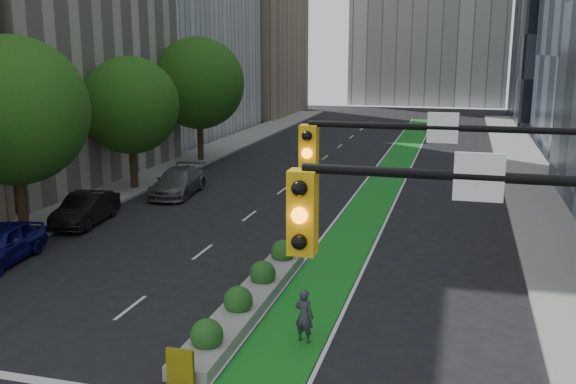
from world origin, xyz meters
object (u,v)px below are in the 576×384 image
Objects in this scene: parked_car_left_near at (0,244)px; parked_car_left_far at (178,182)px; cyclist at (304,316)px; parked_car_left_mid at (86,209)px; median_planter at (249,297)px.

parked_car_left_near reaches higher than parked_car_left_far.
cyclist is 16.04m from parked_car_left_mid.
parked_car_left_far is (-11.43, 16.28, -0.03)m from cyclist.
parked_car_left_near is at bearing -0.44° from cyclist.
parked_car_left_near is 1.00× the size of parked_car_left_mid.
median_planter is 1.97× the size of parked_car_left_far.
parked_car_left_mid is at bearing -108.09° from parked_car_left_far.
parked_car_left_near is at bearing -102.23° from parked_car_left_far.
parked_car_left_near is 0.87× the size of parked_car_left_far.
median_planter is 13.06m from parked_car_left_mid.
median_planter is 3.02m from cyclist.
parked_car_left_near reaches higher than parked_car_left_mid.
cyclist is at bearing -21.26° from parked_car_left_near.
cyclist is at bearing -42.30° from parked_car_left_mid.
cyclist is 0.30× the size of parked_car_left_far.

